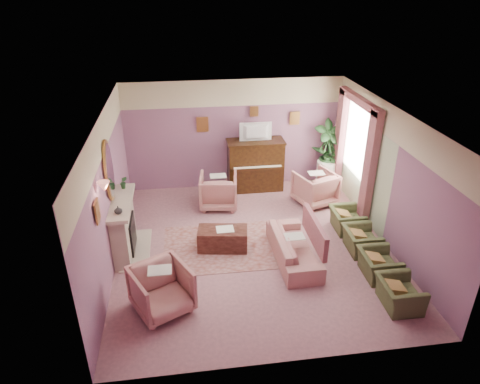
{
  "coord_description": "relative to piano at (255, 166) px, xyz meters",
  "views": [
    {
      "loc": [
        -1.3,
        -7.3,
        5.02
      ],
      "look_at": [
        -0.22,
        0.4,
        1.08
      ],
      "focal_mm": 32.0,
      "sensor_mm": 36.0,
      "label": 1
    }
  ],
  "objects": [
    {
      "name": "mirror_frame",
      "position": [
        -3.2,
        -2.48,
        1.15
      ],
      "size": [
        0.04,
        0.72,
        1.2
      ],
      "primitive_type": "ellipsoid",
      "color": "#AA7939",
      "rests_on": "wall_left"
    },
    {
      "name": "pelmet",
      "position": [
        2.12,
        -1.13,
        1.91
      ],
      "size": [
        0.16,
        2.2,
        0.16
      ],
      "primitive_type": "cube",
      "color": "#8D4C54",
      "rests_on": "wall_right"
    },
    {
      "name": "floral_armchair_left",
      "position": [
        -1.04,
        -0.83,
        -0.2
      ],
      "size": [
        0.87,
        0.87,
        0.9
      ],
      "primitive_type": "imported",
      "color": "tan",
      "rests_on": "floor"
    },
    {
      "name": "palm_pot",
      "position": [
        1.9,
        -0.02,
        -0.48
      ],
      "size": [
        0.34,
        0.34,
        0.34
      ],
      "primitive_type": "cylinder",
      "color": "#A45D3A",
      "rests_on": "floor"
    },
    {
      "name": "print_left_wall",
      "position": [
        -3.21,
        -3.88,
        1.07
      ],
      "size": [
        0.03,
        0.28,
        0.36
      ],
      "primitive_type": "cube",
      "color": "#AA7939",
      "rests_on": "wall_left"
    },
    {
      "name": "stripe_panel",
      "position": [
        2.23,
        -1.38,
        0.42
      ],
      "size": [
        0.01,
        3.0,
        2.15
      ],
      "primitive_type": "cube",
      "color": "#B4C89D",
      "rests_on": "wall_right"
    },
    {
      "name": "olive_chair_c",
      "position": [
        1.63,
        -3.13,
        -0.32
      ],
      "size": [
        0.53,
        0.76,
        0.65
      ],
      "primitive_type": "imported",
      "color": "#4A542D",
      "rests_on": "floor"
    },
    {
      "name": "piano",
      "position": [
        0.0,
        0.0,
        0.0
      ],
      "size": [
        1.4,
        0.6,
        1.3
      ],
      "primitive_type": "cube",
      "color": "black",
      "rests_on": "floor"
    },
    {
      "name": "floor",
      "position": [
        -0.5,
        -2.68,
        -0.65
      ],
      "size": [
        5.5,
        6.0,
        0.01
      ],
      "primitive_type": "cube",
      "color": "#9A676F",
      "rests_on": "ground"
    },
    {
      "name": "mantel_shelf",
      "position": [
        -3.06,
        -2.48,
        0.47
      ],
      "size": [
        0.4,
        1.55,
        0.07
      ],
      "primitive_type": "cube",
      "color": "#B4A68F",
      "rests_on": "fireplace_surround"
    },
    {
      "name": "mantel_vase",
      "position": [
        -3.05,
        -2.98,
        0.58
      ],
      "size": [
        0.16,
        0.16,
        0.16
      ],
      "primitive_type": "imported",
      "color": "beige",
      "rests_on": "mantel_shelf"
    },
    {
      "name": "sofa",
      "position": [
        0.21,
        -3.21,
        -0.28
      ],
      "size": [
        0.61,
        1.83,
        0.74
      ],
      "primitive_type": "imported",
      "color": "tan",
      "rests_on": "floor"
    },
    {
      "name": "side_plant_big",
      "position": [
        1.89,
        -0.1,
        0.22
      ],
      "size": [
        0.3,
        0.3,
        0.34
      ],
      "primitive_type": "imported",
      "color": "#214B22",
      "rests_on": "side_table"
    },
    {
      "name": "hearth",
      "position": [
        -2.89,
        -2.48,
        -0.64
      ],
      "size": [
        0.55,
        1.5,
        0.02
      ],
      "primitive_type": "cube",
      "color": "#B4A68F",
      "rests_on": "floor"
    },
    {
      "name": "side_table",
      "position": [
        1.89,
        -0.1,
        -0.3
      ],
      "size": [
        0.52,
        0.52,
        0.7
      ],
      "primitive_type": "cylinder",
      "color": "silver",
      "rests_on": "floor"
    },
    {
      "name": "palm_plant",
      "position": [
        1.9,
        -0.02,
        0.41
      ],
      "size": [
        0.76,
        0.76,
        1.44
      ],
      "primitive_type": "imported",
      "color": "#214B22",
      "rests_on": "palm_pot"
    },
    {
      "name": "coffee_table",
      "position": [
        -1.13,
        -2.66,
        -0.43
      ],
      "size": [
        1.06,
        0.65,
        0.45
      ],
      "primitive_type": "cube",
      "rotation": [
        0.0,
        0.0,
        -0.15
      ],
      "color": "#432119",
      "rests_on": "floor"
    },
    {
      "name": "piano_keys",
      "position": [
        0.0,
        -0.35,
        0.11
      ],
      "size": [
        1.2,
        0.08,
        0.02
      ],
      "primitive_type": "cube",
      "color": "white",
      "rests_on": "piano"
    },
    {
      "name": "television",
      "position": [
        0.0,
        -0.05,
        0.95
      ],
      "size": [
        0.8,
        0.12,
        0.48
      ],
      "primitive_type": "imported",
      "color": "black",
      "rests_on": "piano"
    },
    {
      "name": "window_blind",
      "position": [
        2.2,
        -1.13,
        1.05
      ],
      "size": [
        0.03,
        1.4,
        1.8
      ],
      "primitive_type": "cube",
      "color": "silver",
      "rests_on": "wall_right"
    },
    {
      "name": "print_back_mid",
      "position": [
        0.0,
        0.28,
        1.35
      ],
      "size": [
        0.22,
        0.03,
        0.26
      ],
      "primitive_type": "cube",
      "color": "#AA7939",
      "rests_on": "wall_back"
    },
    {
      "name": "piano_keyshelf",
      "position": [
        -0.0,
        -0.35,
        0.07
      ],
      "size": [
        1.3,
        0.12,
        0.06
      ],
      "primitive_type": "cube",
      "color": "black",
      "rests_on": "piano"
    },
    {
      "name": "sconce_shade",
      "position": [
        -3.12,
        -3.53,
        1.33
      ],
      "size": [
        0.2,
        0.2,
        0.16
      ],
      "primitive_type": "cone",
      "color": "#DC7869",
      "rests_on": "wall_left"
    },
    {
      "name": "fireplace_inset",
      "position": [
        -2.99,
        -2.48,
        -0.25
      ],
      "size": [
        0.18,
        0.72,
        0.68
      ],
      "primitive_type": "cube",
      "color": "black",
      "rests_on": "floor"
    },
    {
      "name": "olive_chair_a",
      "position": [
        1.63,
        -4.77,
        -0.32
      ],
      "size": [
        0.53,
        0.76,
        0.65
      ],
      "primitive_type": "imported",
      "color": "#4A542D",
      "rests_on": "floor"
    },
    {
      "name": "olive_chair_d",
      "position": [
        1.63,
        -2.31,
        -0.32
      ],
      "size": [
        0.53,
        0.76,
        0.65
      ],
      "primitive_type": "imported",
      "color": "#4A542D",
      "rests_on": "floor"
    },
    {
      "name": "mantel_plant",
      "position": [
        -3.05,
        -1.93,
        0.64
      ],
      "size": [
        0.16,
        0.16,
        0.28
      ],
      "primitive_type": "imported",
      "color": "#214B22",
      "rests_on": "mantel_shelf"
    },
    {
      "name": "area_rug",
      "position": [
        -1.08,
        -2.61,
        -0.64
      ],
      "size": [
        2.52,
        1.82,
        0.01
      ],
      "primitive_type": "cube",
      "rotation": [
        0.0,
        0.0,
        -0.01
      ],
      "color": "#99625D",
      "rests_on": "floor"
    },
    {
      "name": "print_back_left",
      "position": [
        -1.3,
        0.28,
        1.07
      ],
      "size": [
        0.3,
        0.03,
        0.38
      ],
      "primitive_type": "cube",
      "color": "#AA7939",
      "rests_on": "wall_back"
    },
    {
      "name": "wall_right",
      "position": [
        2.25,
        -2.68,
        0.75
      ],
      "size": [
        0.02,
        6.0,
        2.8
      ],
      "primitive_type": "cube",
      "color": "#70506F",
      "rests_on": "floor"
    },
    {
      "name": "floral_armchair_front",
      "position": [
        -2.31,
        -4.31,
        -0.2
      ],
      "size": [
        0.87,
        0.87,
        0.9
      ],
      "primitive_type": "imported",
      "color": "tan",
      "rests_on": "floor"
    },
    {
      "name": "piano_top",
      "position": [
        0.0,
        0.0,
        0.66
      ],
      "size": [
        1.45,
        0.65,
        0.04
      ],
      "primitive_type": "cube",
      "color": "black",
      "rests_on": "piano"
    },
    {
      "name": "floral_armchair_right",
      "position": [
        1.31,
        -1.0,
        -0.2
      ],
      "size": [
        0.87,
        0.87,
        0.9
      ],
      "primitive_type": "imported",
      "color": "tan",
      "rests_on": "floor"
    },
    {
      "name": "wall_left",
      "position": [
        -3.25,
        -2.68,
        0.75
      ],
      "size": [
        0.02,
        6.0,
        2.8
      ],
      "primitive_type": "cube",
      "color": "#70506F",
      "rests_on": "floor"
    },
    {
      "name": "print_back_right",
      "position": [
        1.05,
        0.28,
        1.13
      ],
      "size": [
        0.26,
        0.03,
        0.34
      ],
      "primitive_type": "cube",
      "color": "#AA7939",
      "rests_on": "wall_back"
    },
    {
      "name": "table_paper",
      "position": [
        -1.08,
        -2.66,
        -0.2
      ],
      "size": [
        0.35,
        0.28,
        0.01
      ],
      "primitive_type": "cube",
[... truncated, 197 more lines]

